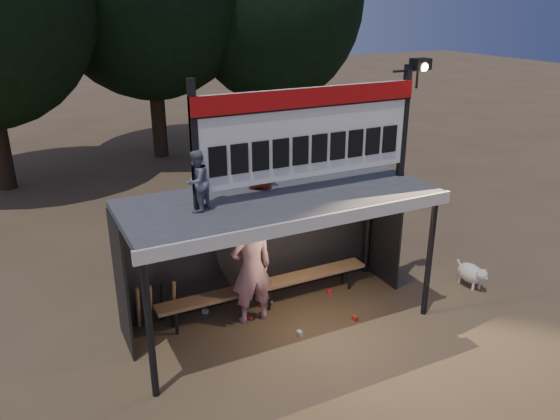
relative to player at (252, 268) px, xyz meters
The scene contains 11 objects.
ground 1.11m from the player, 34.81° to the right, with size 80.00×80.00×0.00m, color #4E3B27.
player is the anchor object (origin of this frame).
child_a 2.05m from the player, 160.88° to the right, with size 0.44×0.34×0.91m, color slate.
child_b 1.87m from the player, 38.43° to the left, with size 0.50×0.33×1.03m, color #9E2718.
dugout_shelter 0.93m from the player, ahead, with size 5.10×2.08×2.32m.
scoreboard_assembly 2.53m from the player, 16.60° to the right, with size 4.10×0.27×1.99m.
bench 0.74m from the player, 34.76° to the left, with size 4.00×0.35×0.48m.
tree_right 12.30m from the player, 62.18° to the left, with size 6.08×6.08×8.72m.
dog 4.40m from the player, 10.78° to the right, with size 0.36×0.81×0.49m.
bats 1.72m from the player, 160.36° to the left, with size 0.68×0.35×0.84m.
litter 1.12m from the player, ahead, with size 2.46×1.49×0.08m.
Camera 1 is at (-3.61, -7.25, 5.22)m, focal length 35.00 mm.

